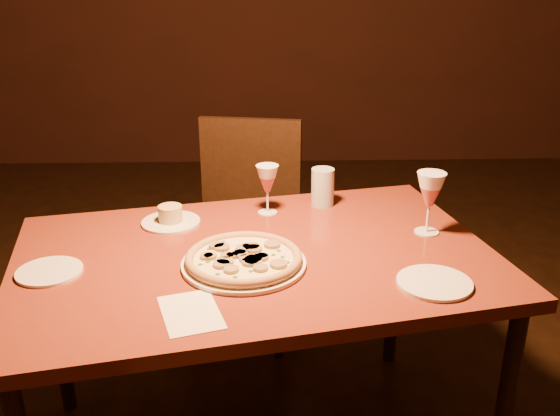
{
  "coord_description": "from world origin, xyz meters",
  "views": [
    {
      "loc": [
        -0.17,
        -1.45,
        1.55
      ],
      "look_at": [
        -0.12,
        0.27,
        0.87
      ],
      "focal_mm": 40.0,
      "sensor_mm": 36.0,
      "label": 1
    }
  ],
  "objects": [
    {
      "name": "dining_table",
      "position": [
        -0.19,
        0.22,
        0.68
      ],
      "size": [
        1.55,
        1.17,
        0.75
      ],
      "rotation": [
        0.0,
        0.0,
        0.21
      ],
      "color": "maroon",
      "rests_on": "floor"
    },
    {
      "name": "chair_far",
      "position": [
        -0.24,
        1.05,
        0.52
      ],
      "size": [
        0.52,
        0.52,
        0.92
      ],
      "rotation": [
        0.0,
        0.0,
        -0.17
      ],
      "color": "black",
      "rests_on": "floor"
    },
    {
      "name": "pizza_plate",
      "position": [
        -0.22,
        0.13,
        0.77
      ],
      "size": [
        0.35,
        0.35,
        0.04
      ],
      "color": "white",
      "rests_on": "dining_table"
    },
    {
      "name": "ramekin_saucer",
      "position": [
        -0.47,
        0.45,
        0.77
      ],
      "size": [
        0.19,
        0.19,
        0.06
      ],
      "color": "white",
      "rests_on": "dining_table"
    },
    {
      "name": "wine_glass_far",
      "position": [
        -0.15,
        0.53,
        0.83
      ],
      "size": [
        0.08,
        0.08,
        0.17
      ],
      "primitive_type": null,
      "color": "#C05050",
      "rests_on": "dining_table"
    },
    {
      "name": "wine_glass_right",
      "position": [
        0.35,
        0.35,
        0.85
      ],
      "size": [
        0.09,
        0.09,
        0.2
      ],
      "primitive_type": null,
      "color": "#C05050",
      "rests_on": "dining_table"
    },
    {
      "name": "water_tumbler",
      "position": [
        0.04,
        0.6,
        0.81
      ],
      "size": [
        0.08,
        0.08,
        0.13
      ],
      "primitive_type": "cylinder",
      "color": "#ACB6BC",
      "rests_on": "dining_table"
    },
    {
      "name": "side_plate_left",
      "position": [
        -0.76,
        0.11,
        0.75
      ],
      "size": [
        0.18,
        0.18,
        0.01
      ],
      "primitive_type": "cylinder",
      "color": "white",
      "rests_on": "dining_table"
    },
    {
      "name": "side_plate_near",
      "position": [
        0.29,
        0.01,
        0.75
      ],
      "size": [
        0.2,
        0.2,
        0.01
      ],
      "primitive_type": "cylinder",
      "color": "white",
      "rests_on": "dining_table"
    },
    {
      "name": "menu_card",
      "position": [
        -0.35,
        -0.11,
        0.75
      ],
      "size": [
        0.19,
        0.23,
        0.0
      ],
      "primitive_type": "cube",
      "rotation": [
        0.0,
        0.0,
        0.3
      ],
      "color": "white",
      "rests_on": "dining_table"
    }
  ]
}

